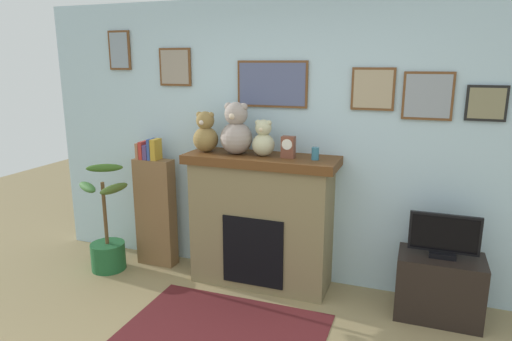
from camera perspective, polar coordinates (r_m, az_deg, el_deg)
back_wall at (r=4.22m, az=4.76°, el=3.48°), size 5.20×0.15×2.60m
fireplace at (r=4.19m, az=0.67°, el=-6.25°), size 1.38×0.51×1.23m
bookshelf at (r=4.71m, az=-12.57°, el=-4.69°), size 0.40×0.16×1.31m
potted_plant at (r=4.80m, az=-18.27°, el=-8.28°), size 0.48×0.55×1.05m
tv_stand at (r=4.06m, az=22.05°, el=-13.43°), size 0.66×0.40×0.53m
television at (r=3.89m, az=22.61°, el=-7.73°), size 0.53×0.14×0.35m
area_rug at (r=3.71m, az=-4.30°, el=-19.75°), size 1.55×1.10×0.01m
candle_jar at (r=3.86m, az=7.48°, el=2.14°), size 0.06×0.06×0.11m
mantel_clock at (r=3.91m, az=4.08°, el=2.97°), size 0.11×0.09×0.19m
teddy_bear_grey at (r=4.19m, az=-6.38°, el=4.63°), size 0.23×0.23×0.37m
teddy_bear_cream at (r=4.05m, az=-2.51°, el=5.01°), size 0.29×0.29×0.47m
teddy_bear_brown at (r=3.97m, az=0.93°, el=3.91°), size 0.20×0.20×0.32m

